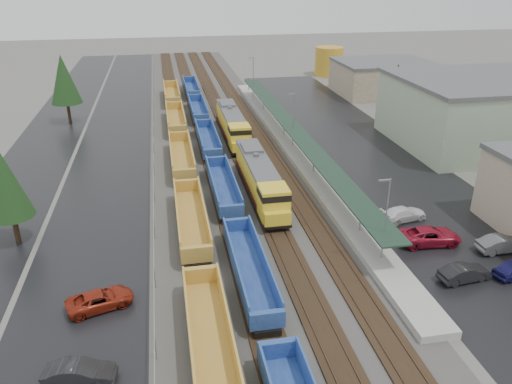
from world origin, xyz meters
The scene contains 23 objects.
ballast_strip centered at (0.00, 60.00, 0.04)m, with size 20.00×160.00×0.08m, color #302D2B.
trackbed centered at (0.00, 60.00, 0.16)m, with size 14.60×160.00×0.22m.
west_parking_lot centered at (-15.00, 60.00, 0.01)m, with size 10.00×160.00×0.02m, color black.
west_road centered at (-25.00, 60.00, 0.01)m, with size 9.00×160.00×0.02m, color black.
east_commuter_lot centered at (19.00, 50.00, 0.01)m, with size 16.00×100.00×0.02m, color black.
station_platform centered at (9.50, 50.01, 0.73)m, with size 3.00×80.00×8.00m.
chainlink_fence centered at (-9.50, 58.44, 1.61)m, with size 0.08×160.04×2.02m.
industrial_buildings centered at (37.76, 45.85, 4.25)m, with size 32.52×75.30×9.50m.
distant_hills centered at (44.79, 210.68, 0.00)m, with size 301.00×140.00×25.20m.
tree_west_near centered at (-22.00, 30.00, 5.82)m, with size 3.96×3.96×9.00m.
tree_west_far centered at (-23.00, 70.00, 7.12)m, with size 4.84×4.84×11.00m.
tree_east centered at (28.00, 58.00, 6.47)m, with size 4.40×4.40×10.00m.
locomotive_lead centered at (2.00, 35.24, 2.25)m, with size 2.81×18.49×4.19m.
locomotive_trail centered at (2.00, 56.24, 2.25)m, with size 2.81×18.49×4.19m.
well_string_yellow centered at (-6.00, 38.06, 1.20)m, with size 2.73×103.46×2.43m.
well_string_blue centered at (-2.00, 36.54, 1.13)m, with size 2.52×115.61×2.24m.
storage_tank centered at (31.33, 100.23, 3.25)m, with size 6.49×6.49×6.49m, color gold.
parked_car_west_b centered at (-14.10, 10.89, 0.72)m, with size 4.38×1.53×1.44m, color black.
parked_car_west_c centered at (-13.56, 18.35, 0.68)m, with size 4.91×2.26×1.36m, color maroon.
parked_car_east_a centered at (15.13, 16.48, 0.71)m, with size 4.31×1.50×1.42m, color black.
parked_car_east_b centered at (15.38, 22.52, 0.78)m, with size 5.65×2.60×1.57m, color maroon.
parked_car_east_c centered at (15.09, 27.33, 0.71)m, with size 4.88×1.98×1.42m, color white.
parked_car_east_e centered at (20.99, 20.02, 0.75)m, with size 4.54×1.58×1.50m, color #535558.
Camera 1 is at (-7.85, -13.87, 23.28)m, focal length 35.00 mm.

